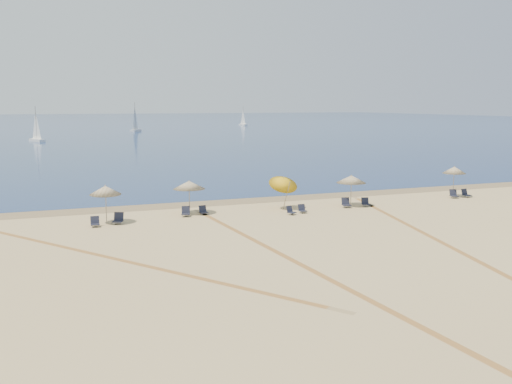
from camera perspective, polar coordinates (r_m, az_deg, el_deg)
ground at (r=23.26m, az=17.82°, el=-10.37°), size 160.00×160.00×0.00m
ocean at (r=242.61m, az=-17.33°, el=6.74°), size 500.00×500.00×0.00m
wet_sand at (r=44.02m, az=-1.82°, el=-0.91°), size 500.00×500.00×0.00m
umbrella_1 at (r=36.69m, az=-14.98°, el=0.18°), size 1.97×1.99×2.48m
umbrella_2 at (r=38.92m, az=-6.78°, el=0.71°), size 2.20×2.20×2.34m
umbrella_3 at (r=40.40m, az=2.83°, el=1.07°), size 2.07×2.16×2.76m
umbrella_4 at (r=42.17m, az=9.61°, el=1.29°), size 2.21×2.21×2.35m
umbrella_5 at (r=48.42m, az=19.40°, el=2.11°), size 1.86×1.86×2.54m
chair_1 at (r=36.20m, az=-15.96°, el=-2.95°), size 0.56×0.65×0.64m
chair_2 at (r=36.66m, az=-13.75°, el=-2.66°), size 0.83×0.88×0.72m
chair_3 at (r=38.29m, az=-7.11°, el=-2.02°), size 0.72×0.79×0.67m
chair_4 at (r=38.76m, az=-5.34°, el=-1.89°), size 0.59×0.66×0.62m
chair_5 at (r=38.67m, az=3.52°, el=-1.91°), size 0.66×0.71×0.59m
chair_6 at (r=39.35m, az=4.69°, el=-1.73°), size 0.52×0.60×0.59m
chair_7 at (r=41.80m, az=9.08°, el=-1.12°), size 0.71×0.79×0.71m
chair_8 at (r=42.47m, az=10.99°, el=-1.05°), size 0.68×0.74×0.64m
chair_9 at (r=48.11m, az=19.35°, el=-0.21°), size 0.74×0.80×0.68m
chair_10 at (r=48.85m, az=20.42°, el=-0.15°), size 0.62×0.71×0.67m
sailboat_0 at (r=121.76m, az=-21.30°, el=5.78°), size 3.17×4.76×7.03m
sailboat_1 at (r=157.07m, az=-12.11°, el=6.86°), size 3.77×5.34×7.97m
sailboat_2 at (r=197.90m, az=-1.32°, el=7.32°), size 1.73×4.59×6.66m
tire_tracks at (r=29.48m, az=2.24°, el=-5.85°), size 54.97×40.35×0.00m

